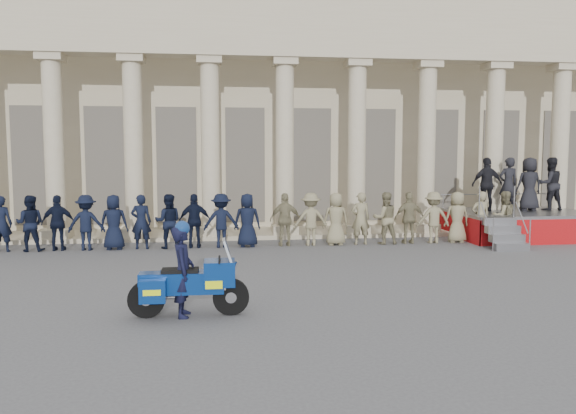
% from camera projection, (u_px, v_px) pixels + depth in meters
% --- Properties ---
extents(ground, '(90.00, 90.00, 0.00)m').
position_uv_depth(ground, '(269.00, 294.00, 12.02)').
color(ground, '#4C4C4F').
rests_on(ground, ground).
extents(building, '(40.00, 12.50, 9.00)m').
position_uv_depth(building, '(240.00, 121.00, 26.16)').
color(building, tan).
rests_on(building, ground).
extents(officer_rank, '(21.13, 0.65, 1.73)m').
position_uv_depth(officer_rank, '(203.00, 221.00, 17.84)').
color(officer_rank, black).
rests_on(officer_rank, ground).
extents(reviewing_stand, '(4.67, 4.38, 2.86)m').
position_uv_depth(reviewing_stand, '(522.00, 196.00, 19.97)').
color(reviewing_stand, gray).
rests_on(reviewing_stand, ground).
extents(motorcycle, '(2.21, 0.90, 1.42)m').
position_uv_depth(motorcycle, '(190.00, 283.00, 10.30)').
color(motorcycle, black).
rests_on(motorcycle, ground).
extents(rider, '(0.41, 0.62, 1.78)m').
position_uv_depth(rider, '(183.00, 269.00, 10.26)').
color(rider, black).
rests_on(rider, ground).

